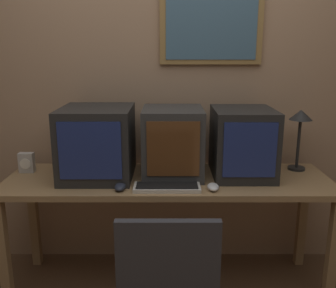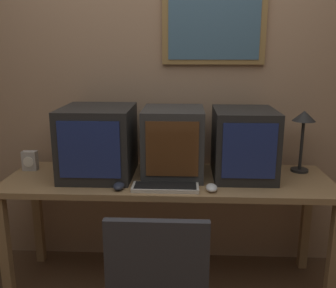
{
  "view_description": "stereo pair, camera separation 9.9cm",
  "coord_description": "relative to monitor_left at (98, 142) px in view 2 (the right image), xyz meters",
  "views": [
    {
      "loc": [
        0.0,
        -1.26,
        1.53
      ],
      "look_at": [
        0.0,
        0.95,
        0.97
      ],
      "focal_mm": 40.0,
      "sensor_mm": 36.0,
      "label": 1
    },
    {
      "loc": [
        0.1,
        -1.26,
        1.53
      ],
      "look_at": [
        0.0,
        0.95,
        0.97
      ],
      "focal_mm": 40.0,
      "sensor_mm": 36.0,
      "label": 2
    }
  ],
  "objects": [
    {
      "name": "keyboard_main",
      "position": [
        0.43,
        -0.23,
        -0.21
      ],
      "size": [
        0.38,
        0.14,
        0.03
      ],
      "color": "beige",
      "rests_on": "desk"
    },
    {
      "name": "wall_back",
      "position": [
        0.44,
        0.36,
        0.33
      ],
      "size": [
        8.0,
        0.08,
        2.6
      ],
      "color": "tan",
      "rests_on": "ground_plane"
    },
    {
      "name": "desk_clock",
      "position": [
        -0.48,
        0.08,
        -0.15
      ],
      "size": [
        0.09,
        0.06,
        0.13
      ],
      "color": "#B7B2AD",
      "rests_on": "desk"
    },
    {
      "name": "mouse_near_keyboard",
      "position": [
        0.69,
        -0.25,
        -0.2
      ],
      "size": [
        0.07,
        0.11,
        0.04
      ],
      "color": "silver",
      "rests_on": "desk"
    },
    {
      "name": "monitor_center",
      "position": [
        0.47,
        0.03,
        -0.0
      ],
      "size": [
        0.37,
        0.41,
        0.43
      ],
      "color": "#333333",
      "rests_on": "desk"
    },
    {
      "name": "desk_lamp",
      "position": [
        1.29,
        0.13,
        0.09
      ],
      "size": [
        0.15,
        0.15,
        0.4
      ],
      "color": "black",
      "rests_on": "desk"
    },
    {
      "name": "desk",
      "position": [
        0.44,
        -0.04,
        -0.3
      ],
      "size": [
        2.01,
        0.6,
        0.75
      ],
      "color": "#99754C",
      "rests_on": "ground_plane"
    },
    {
      "name": "mouse_far_corner",
      "position": [
        0.16,
        -0.25,
        -0.2
      ],
      "size": [
        0.06,
        0.1,
        0.04
      ],
      "color": "#282D3D",
      "rests_on": "desk"
    },
    {
      "name": "monitor_left",
      "position": [
        0.0,
        0.0,
        0.0
      ],
      "size": [
        0.43,
        0.47,
        0.44
      ],
      "color": "black",
      "rests_on": "desk"
    },
    {
      "name": "monitor_right",
      "position": [
        0.9,
        0.02,
        -0.01
      ],
      "size": [
        0.37,
        0.44,
        0.42
      ],
      "color": "black",
      "rests_on": "desk"
    }
  ]
}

